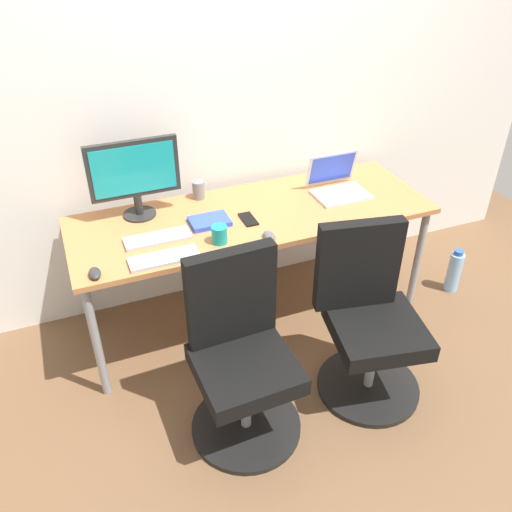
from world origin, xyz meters
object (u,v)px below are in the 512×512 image
at_px(coffee_mug, 219,234).
at_px(desktop_monitor, 134,174).
at_px(water_bottle_on_floor, 454,271).
at_px(open_laptop, 337,184).
at_px(office_chair_right, 368,322).
at_px(office_chair_left, 241,358).

bearing_deg(coffee_mug, desktop_monitor, 126.93).
distance_m(water_bottle_on_floor, coffee_mug, 1.71).
bearing_deg(coffee_mug, open_laptop, 17.95).
bearing_deg(coffee_mug, office_chair_right, -40.24).
bearing_deg(office_chair_left, desktop_monitor, 104.33).
height_order(office_chair_right, coffee_mug, office_chair_right).
xyz_separation_m(open_laptop, coffee_mug, (-0.82, -0.27, -0.01)).
relative_size(office_chair_right, coffee_mug, 10.22).
bearing_deg(desktop_monitor, water_bottle_on_floor, -13.36).
relative_size(office_chair_right, water_bottle_on_floor, 3.03).
height_order(water_bottle_on_floor, open_laptop, open_laptop).
height_order(office_chair_right, open_laptop, open_laptop).
bearing_deg(office_chair_right, open_laptop, 74.45).
relative_size(office_chair_left, coffee_mug, 10.22).
xyz_separation_m(office_chair_right, desktop_monitor, (-0.92, 0.94, 0.56)).
bearing_deg(water_bottle_on_floor, coffee_mug, 178.99).
bearing_deg(open_laptop, water_bottle_on_floor, -20.78).
distance_m(open_laptop, coffee_mug, 0.86).
height_order(office_chair_left, water_bottle_on_floor, office_chair_left).
bearing_deg(water_bottle_on_floor, desktop_monitor, 166.64).
xyz_separation_m(water_bottle_on_floor, coffee_mug, (-1.59, 0.03, 0.64)).
bearing_deg(desktop_monitor, coffee_mug, -53.07).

